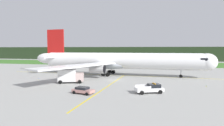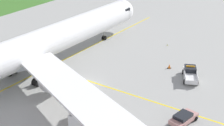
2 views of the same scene
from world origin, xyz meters
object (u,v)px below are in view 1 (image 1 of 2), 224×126
object	(u,v)px
airliner	(117,61)
ops_pickup_truck	(150,88)
staff_car	(83,90)
apron_cone	(161,87)
catering_truck	(70,76)

from	to	relation	value
airliner	ops_pickup_truck	world-z (taller)	airliner
ops_pickup_truck	staff_car	distance (m)	12.89
airliner	apron_cone	bearing A→B (deg)	-53.90
catering_truck	staff_car	bearing A→B (deg)	-53.60
catering_truck	apron_cone	xyz separation A→B (m)	(21.82, -2.18, -1.41)
airliner	ops_pickup_truck	size ratio (longest dim) A/B	10.32
catering_truck	ops_pickup_truck	bearing A→B (deg)	-18.35
catering_truck	staff_car	world-z (taller)	catering_truck
airliner	catering_truck	xyz separation A→B (m)	(-8.52, -16.06, -2.83)
airliner	apron_cone	size ratio (longest dim) A/B	77.60
airliner	ops_pickup_truck	bearing A→B (deg)	-63.57
staff_car	apron_cone	distance (m)	16.44
ops_pickup_truck	airliner	bearing A→B (deg)	116.43
ops_pickup_truck	catering_truck	distance (m)	20.84
airliner	catering_truck	bearing A→B (deg)	-117.95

